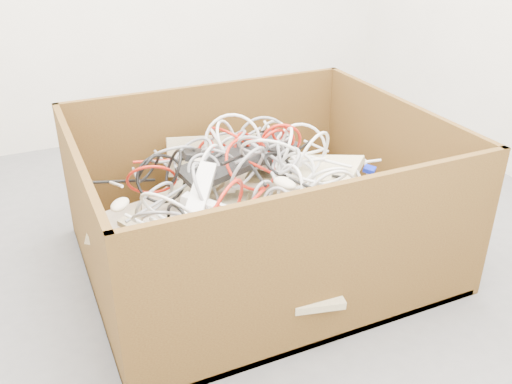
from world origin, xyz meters
name	(u,v)px	position (x,y,z in m)	size (l,w,h in m)	color
ground	(263,249)	(0.00, 0.00, 0.00)	(3.00, 3.00, 0.00)	#575759
cardboard_box	(254,230)	(-0.07, -0.06, 0.14)	(1.31, 1.09, 0.61)	#3F270F
keyboard_pile	(248,198)	(-0.08, -0.02, 0.27)	(1.12, 1.04, 0.35)	beige
mice_scatter	(250,195)	(-0.11, -0.13, 0.35)	(0.91, 0.58, 0.19)	beige
power_strip_left	(199,197)	(-0.31, -0.14, 0.38)	(0.33, 0.06, 0.04)	silver
power_strip_right	(216,210)	(-0.27, -0.19, 0.35)	(0.26, 0.05, 0.04)	silver
vga_plug	(370,169)	(0.40, -0.14, 0.35)	(0.04, 0.04, 0.02)	#0B1CB3
cable_tangle	(238,167)	(-0.11, -0.01, 0.41)	(1.14, 0.88, 0.40)	silver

